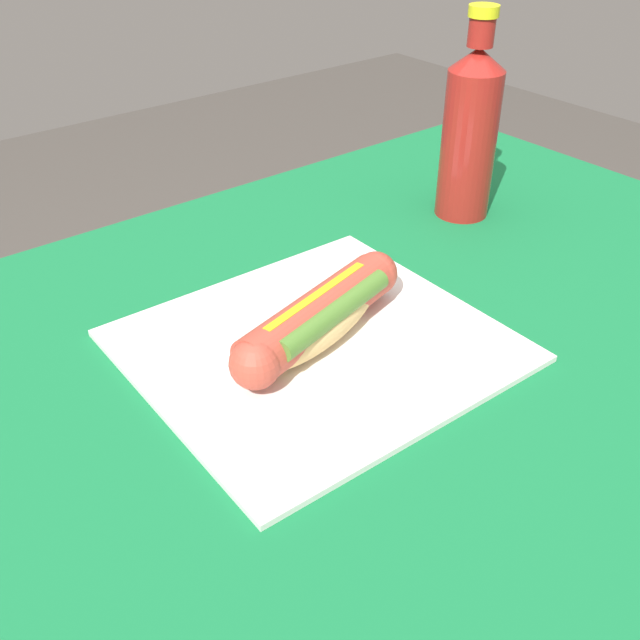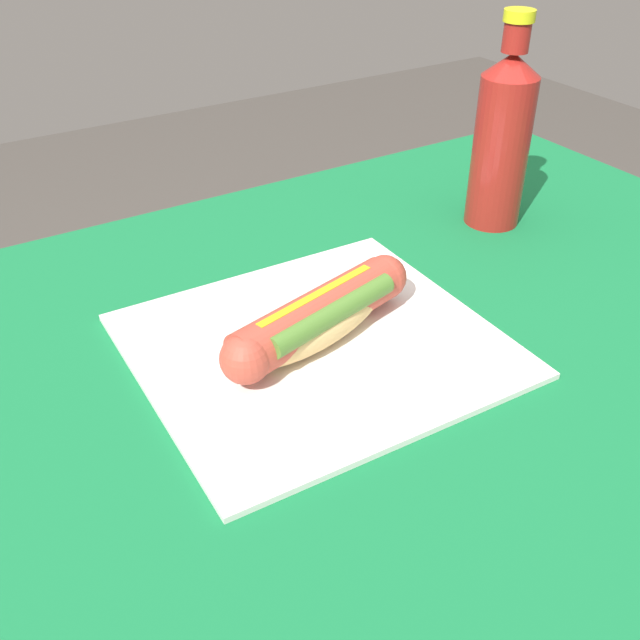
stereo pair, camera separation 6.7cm
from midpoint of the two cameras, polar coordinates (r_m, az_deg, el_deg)
dining_table at (r=0.77m, az=3.27°, el=-12.41°), size 1.18×0.76×0.78m
paper_wrapper at (r=0.69m, az=2.80°, el=-1.97°), size 0.33×0.30×0.01m
hot_dog at (r=0.67m, az=2.93°, el=0.19°), size 0.22×0.09×0.05m
soda_bottle at (r=0.90m, az=16.03°, el=13.35°), size 0.07×0.07×0.24m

